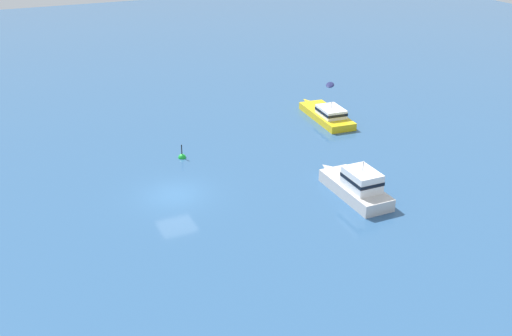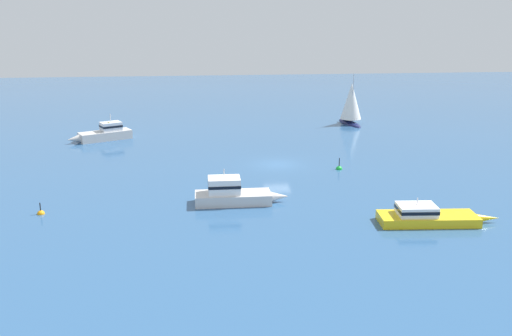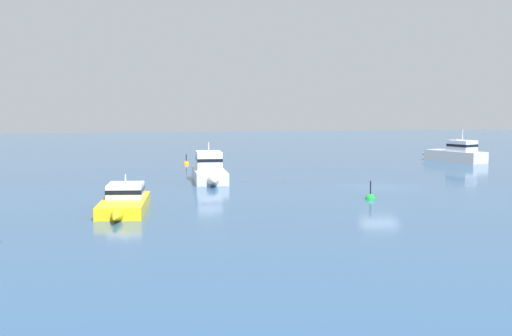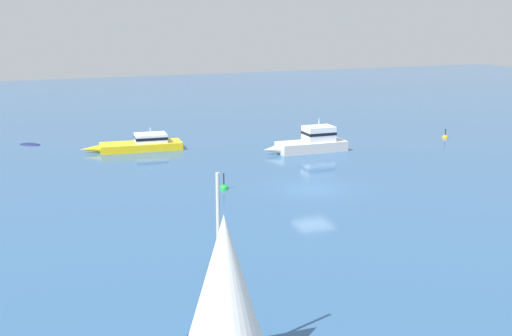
% 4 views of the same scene
% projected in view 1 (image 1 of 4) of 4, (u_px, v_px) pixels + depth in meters
% --- Properties ---
extents(ground_plane, '(160.00, 160.00, 0.00)m').
position_uv_depth(ground_plane, '(175.00, 195.00, 39.09)').
color(ground_plane, '#2D5684').
extents(motor_cruiser, '(7.36, 2.26, 2.82)m').
position_uv_depth(motor_cruiser, '(356.00, 185.00, 38.64)').
color(motor_cruiser, silver).
rests_on(motor_cruiser, ground).
extents(dinghy, '(2.14, 1.89, 0.32)m').
position_uv_depth(dinghy, '(330.00, 85.00, 61.65)').
color(dinghy, '#191E4C').
rests_on(dinghy, ground).
extents(cabin_cruiser, '(8.68, 2.88, 1.90)m').
position_uv_depth(cabin_cruiser, '(327.00, 114.00, 51.95)').
color(cabin_cruiser, yellow).
rests_on(cabin_cruiser, ground).
extents(channel_buoy, '(0.62, 0.62, 1.40)m').
position_uv_depth(channel_buoy, '(182.00, 158.00, 44.56)').
color(channel_buoy, green).
rests_on(channel_buoy, ground).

